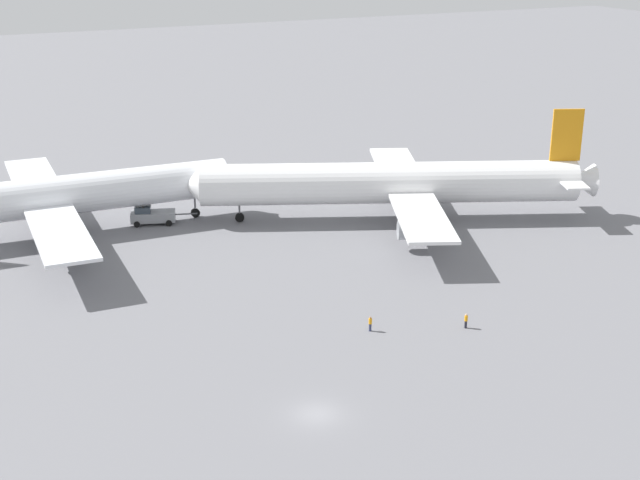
# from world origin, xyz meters

# --- Properties ---
(ground_plane) EXTENTS (600.00, 600.00, 0.00)m
(ground_plane) POSITION_xyz_m (0.00, 0.00, 0.00)
(ground_plane) COLOR slate
(airliner_at_gate_left) EXTENTS (52.03, 49.51, 16.37)m
(airliner_at_gate_left) POSITION_xyz_m (-11.84, 57.99, 5.56)
(airliner_at_gate_left) COLOR white
(airliner_at_gate_left) RESTS_ON ground
(airliner_being_pushed) EXTENTS (57.03, 45.17, 16.10)m
(airliner_being_pushed) POSITION_xyz_m (32.81, 44.12, 5.49)
(airliner_being_pushed) COLOR white
(airliner_being_pushed) RESTS_ON ground
(pushback_tug) EXTENTS (9.44, 4.54, 3.04)m
(pushback_tug) POSITION_xyz_m (0.65, 57.19, 1.30)
(pushback_tug) COLOR gray
(pushback_tug) RESTS_ON ground
(ground_crew_ramp_agent_by_cones) EXTENTS (0.36, 0.36, 1.67)m
(ground_crew_ramp_agent_by_cones) POSITION_xyz_m (21.89, 8.95, 0.87)
(ground_crew_ramp_agent_by_cones) COLOR black
(ground_crew_ramp_agent_by_cones) RESTS_ON ground
(ground_crew_marshaller_foreground) EXTENTS (0.36, 0.50, 1.68)m
(ground_crew_marshaller_foreground) POSITION_xyz_m (12.28, 12.71, 0.88)
(ground_crew_marshaller_foreground) COLOR #2D3351
(ground_crew_marshaller_foreground) RESTS_ON ground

